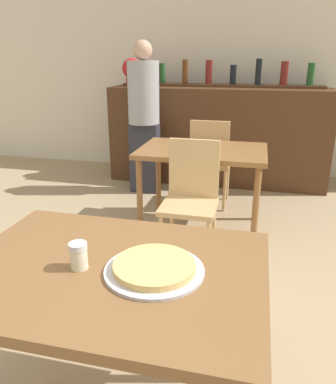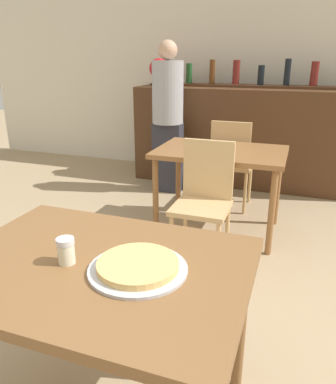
{
  "view_description": "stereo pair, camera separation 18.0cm",
  "coord_description": "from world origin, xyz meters",
  "px_view_note": "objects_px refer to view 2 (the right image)",
  "views": [
    {
      "loc": [
        0.48,
        -1.1,
        1.48
      ],
      "look_at": [
        0.08,
        0.55,
        0.87
      ],
      "focal_mm": 35.0,
      "sensor_mm": 36.0,
      "label": 1
    },
    {
      "loc": [
        0.65,
        -1.05,
        1.48
      ],
      "look_at": [
        0.08,
        0.55,
        0.87
      ],
      "focal_mm": 35.0,
      "sensor_mm": 36.0,
      "label": 2
    }
  ],
  "objects_px": {
    "person_standing": "(168,114)",
    "potted_plant": "(159,71)",
    "pizza_tray": "(138,267)",
    "cheese_shaker": "(66,251)",
    "chair_far_side_front": "(204,194)",
    "chair_far_side_back": "(231,159)"
  },
  "relations": [
    {
      "from": "chair_far_side_back",
      "to": "chair_far_side_front",
      "type": "bearing_deg",
      "value": 90.0
    },
    {
      "from": "chair_far_side_back",
      "to": "cheese_shaker",
      "type": "distance_m",
      "value": 2.61
    },
    {
      "from": "chair_far_side_front",
      "to": "person_standing",
      "type": "xyz_separation_m",
      "value": [
        -0.79,
        1.4,
        0.37
      ]
    },
    {
      "from": "pizza_tray",
      "to": "cheese_shaker",
      "type": "distance_m",
      "value": 0.27
    },
    {
      "from": "potted_plant",
      "to": "cheese_shaker",
      "type": "bearing_deg",
      "value": -74.61
    },
    {
      "from": "chair_far_side_back",
      "to": "pizza_tray",
      "type": "xyz_separation_m",
      "value": [
        0.13,
        -2.55,
        0.25
      ]
    },
    {
      "from": "pizza_tray",
      "to": "person_standing",
      "type": "xyz_separation_m",
      "value": [
        -0.92,
        2.88,
        0.11
      ]
    },
    {
      "from": "cheese_shaker",
      "to": "potted_plant",
      "type": "xyz_separation_m",
      "value": [
        -0.95,
        3.44,
        0.51
      ]
    },
    {
      "from": "potted_plant",
      "to": "chair_far_side_back",
      "type": "bearing_deg",
      "value": -38.15
    },
    {
      "from": "chair_far_side_back",
      "to": "potted_plant",
      "type": "height_order",
      "value": "potted_plant"
    },
    {
      "from": "cheese_shaker",
      "to": "potted_plant",
      "type": "bearing_deg",
      "value": 105.39
    },
    {
      "from": "cheese_shaker",
      "to": "potted_plant",
      "type": "distance_m",
      "value": 3.61
    },
    {
      "from": "person_standing",
      "to": "potted_plant",
      "type": "bearing_deg",
      "value": 119.57
    },
    {
      "from": "chair_far_side_front",
      "to": "potted_plant",
      "type": "bearing_deg",
      "value": 119.42
    },
    {
      "from": "cheese_shaker",
      "to": "person_standing",
      "type": "relative_size",
      "value": 0.06
    },
    {
      "from": "cheese_shaker",
      "to": "potted_plant",
      "type": "height_order",
      "value": "potted_plant"
    },
    {
      "from": "pizza_tray",
      "to": "person_standing",
      "type": "bearing_deg",
      "value": 107.65
    },
    {
      "from": "chair_far_side_front",
      "to": "cheese_shaker",
      "type": "height_order",
      "value": "chair_far_side_front"
    },
    {
      "from": "pizza_tray",
      "to": "cheese_shaker",
      "type": "bearing_deg",
      "value": -172.36
    },
    {
      "from": "cheese_shaker",
      "to": "person_standing",
      "type": "xyz_separation_m",
      "value": [
        -0.65,
        2.91,
        0.08
      ]
    },
    {
      "from": "chair_far_side_front",
      "to": "cheese_shaker",
      "type": "xyz_separation_m",
      "value": [
        -0.14,
        -1.52,
        0.29
      ]
    },
    {
      "from": "chair_far_side_back",
      "to": "cheese_shaker",
      "type": "height_order",
      "value": "chair_far_side_back"
    }
  ]
}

